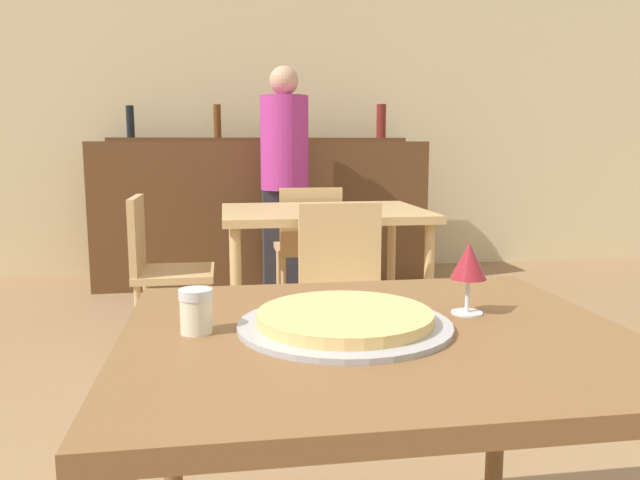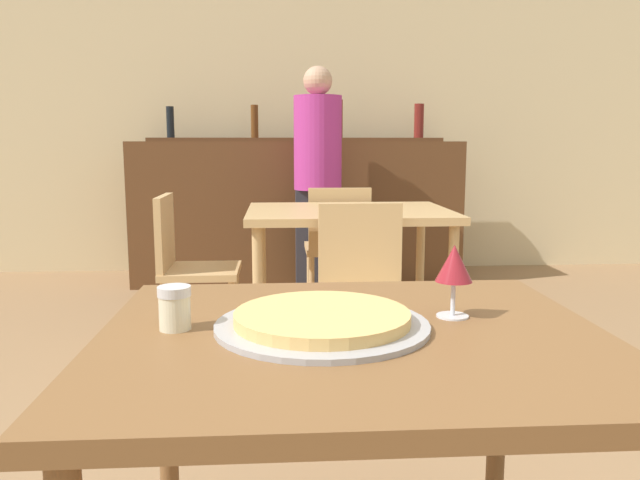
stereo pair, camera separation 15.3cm
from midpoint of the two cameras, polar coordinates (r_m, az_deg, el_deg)
name	(u,v)px [view 1 (the left image)]	position (r m, az deg, el deg)	size (l,w,h in m)	color
wall_back	(257,110)	(5.55, -6.60, 11.71)	(8.00, 0.05, 2.80)	beige
dining_table_near	(376,368)	(1.30, 1.69, -11.64)	(1.02, 0.88, 0.75)	brown
dining_table_far	(323,225)	(3.31, -1.01, 1.34)	(1.06, 0.82, 0.77)	tan
bar_counter	(262,212)	(5.07, -6.20, 2.54)	(2.60, 0.56, 1.13)	brown
bar_back_shelf	(267,135)	(5.18, -5.77, 9.56)	(2.39, 0.24, 0.34)	brown
chair_far_side_front	(344,283)	(2.77, 0.65, -3.97)	(0.40, 0.40, 0.85)	tan
chair_far_side_back	(309,242)	(3.91, -2.16, -0.20)	(0.40, 0.40, 0.85)	tan
chair_far_side_left	(160,264)	(3.34, -15.74, -2.11)	(0.40, 0.40, 0.85)	tan
pizza_tray	(345,320)	(1.28, -1.18, -7.41)	(0.44, 0.44, 0.04)	#A3A3A8
cheese_shaker	(196,311)	(1.28, -14.68, -6.31)	(0.07, 0.07, 0.09)	beige
person_standing	(285,175)	(4.47, -4.23, 5.95)	(0.34, 0.34, 1.65)	#2D2D38
wine_glass	(469,263)	(1.39, 10.38, -2.13)	(0.08, 0.08, 0.16)	silver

